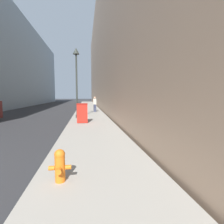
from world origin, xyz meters
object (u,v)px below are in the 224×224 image
at_px(trash_bin, 82,113).
at_px(lamppost, 76,69).
at_px(fire_hydrant, 60,165).
at_px(pedestrian_on_sidewalk, 95,104).

distance_m(trash_bin, lamppost, 3.96).
distance_m(fire_hydrant, trash_bin, 7.74).
xyz_separation_m(fire_hydrant, pedestrian_on_sidewalk, (1.47, 15.18, 0.46)).
relative_size(trash_bin, pedestrian_on_sidewalk, 0.77).
bearing_deg(lamppost, pedestrian_on_sidewalk, 72.05).
relative_size(fire_hydrant, trash_bin, 0.54).
bearing_deg(pedestrian_on_sidewalk, trash_bin, -98.99).
bearing_deg(fire_hydrant, lamppost, 90.81).
height_order(trash_bin, lamppost, lamppost).
xyz_separation_m(fire_hydrant, lamppost, (-0.14, 10.18, 3.36)).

